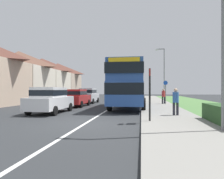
% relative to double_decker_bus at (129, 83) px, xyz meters
% --- Properties ---
extents(ground_plane, '(120.00, 120.00, 0.00)m').
position_rel_double_decker_bus_xyz_m(ground_plane, '(-1.51, -8.33, -2.14)').
color(ground_plane, '#2D3033').
extents(lane_marking_centre, '(0.14, 60.00, 0.01)m').
position_rel_double_decker_bus_xyz_m(lane_marking_centre, '(-1.51, -0.33, -2.14)').
color(lane_marking_centre, silver).
rests_on(lane_marking_centre, ground_plane).
extents(pavement_near_side, '(3.20, 68.00, 0.12)m').
position_rel_double_decker_bus_xyz_m(pavement_near_side, '(2.69, -2.33, -2.08)').
color(pavement_near_side, gray).
rests_on(pavement_near_side, ground_plane).
extents(double_decker_bus, '(2.80, 9.62, 3.70)m').
position_rel_double_decker_bus_xyz_m(double_decker_bus, '(0.00, 0.00, 0.00)').
color(double_decker_bus, '#284C93').
rests_on(double_decker_bus, ground_plane).
extents(parked_car_white, '(1.92, 4.41, 1.74)m').
position_rel_double_decker_bus_xyz_m(parked_car_white, '(-5.01, -4.57, -1.19)').
color(parked_car_white, silver).
rests_on(parked_car_white, ground_plane).
extents(parked_car_red, '(1.91, 4.10, 1.61)m').
position_rel_double_decker_bus_xyz_m(parked_car_red, '(-4.97, 0.88, -1.25)').
color(parked_car_red, '#B21E1E').
rests_on(parked_car_red, ground_plane).
extents(parked_car_silver, '(1.91, 4.26, 1.74)m').
position_rel_double_decker_bus_xyz_m(parked_car_silver, '(-5.11, 5.91, -1.19)').
color(parked_car_silver, '#B7B7BC').
rests_on(parked_car_silver, ground_plane).
extents(pedestrian_at_stop, '(0.34, 0.34, 1.67)m').
position_rel_double_decker_bus_xyz_m(pedestrian_at_stop, '(3.05, -5.57, -1.16)').
color(pedestrian_at_stop, '#23232D').
rests_on(pedestrian_at_stop, ground_plane).
extents(pedestrian_walking_away, '(0.34, 0.34, 1.67)m').
position_rel_double_decker_bus_xyz_m(pedestrian_walking_away, '(3.37, 4.20, -1.16)').
color(pedestrian_walking_away, '#23232D').
rests_on(pedestrian_walking_away, ground_plane).
extents(bus_stop_sign, '(0.09, 0.52, 2.60)m').
position_rel_double_decker_bus_xyz_m(bus_stop_sign, '(1.49, -7.97, -0.60)').
color(bus_stop_sign, black).
rests_on(bus_stop_sign, ground_plane).
extents(cycle_route_sign, '(0.44, 0.08, 2.52)m').
position_rel_double_decker_bus_xyz_m(cycle_route_sign, '(3.60, 4.38, -0.71)').
color(cycle_route_sign, slate).
rests_on(cycle_route_sign, ground_plane).
extents(street_lamp_near, '(1.14, 0.20, 8.32)m').
position_rel_double_decker_bus_xyz_m(street_lamp_near, '(3.93, -9.91, 2.58)').
color(street_lamp_near, slate).
rests_on(street_lamp_near, ground_plane).
extents(street_lamp_mid, '(1.14, 0.20, 6.81)m').
position_rel_double_decker_bus_xyz_m(street_lamp_mid, '(3.86, 9.18, 1.80)').
color(street_lamp_mid, slate).
rests_on(street_lamp_mid, ground_plane).
extents(house_terrace_far_side, '(7.59, 25.86, 6.67)m').
position_rel_double_decker_bus_xyz_m(house_terrace_far_side, '(-14.96, 10.76, 1.19)').
color(house_terrace_far_side, '#C1A88E').
rests_on(house_terrace_far_side, ground_plane).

